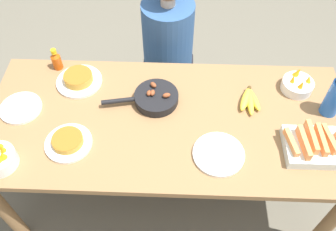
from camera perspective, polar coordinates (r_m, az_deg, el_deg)
The scene contains 13 objects.
ground_plane at distance 2.39m, azimuth -0.00°, elevation -11.28°, with size 14.00×14.00×0.00m, color #666051.
dining_table at distance 1.84m, azimuth -0.00°, elevation -2.36°, with size 1.83×0.81×0.73m.
banana_bunch at distance 1.87m, azimuth 12.90°, elevation 2.50°, with size 0.13×0.19×0.04m.
melon_tray at distance 1.77m, azimuth 22.30°, elevation -4.48°, with size 0.27×0.22×0.10m.
skillet at distance 1.82m, azimuth -2.08°, elevation 2.85°, with size 0.39×0.23×0.08m.
frittata_plate_center at distance 1.73m, azimuth -15.73°, elevation -4.08°, with size 0.22×0.22×0.05m.
frittata_plate_side at distance 1.97m, azimuth -14.12°, elevation 5.64°, with size 0.24×0.24×0.06m.
empty_plate_near_front at distance 1.95m, azimuth -22.53°, elevation 1.12°, with size 0.21×0.21×0.02m.
empty_plate_far_left at distance 1.66m, azimuth 8.11°, elevation -6.16°, with size 0.24×0.24×0.02m.
fruit_bowl_citrus at distance 2.00m, azimuth 20.05°, elevation 4.67°, with size 0.16×0.16×0.11m.
water_bottle at distance 1.89m, azimuth 25.29°, elevation 2.77°, with size 0.09×0.09×0.24m.
hot_sauce_bottle at distance 2.07m, azimuth -17.48°, elevation 8.50°, with size 0.05×0.05×0.13m.
person_figure at distance 2.40m, azimuth -0.02°, elevation 8.55°, with size 0.35×0.35×1.17m.
Camera 1 is at (0.04, -1.08, 2.13)m, focal length 38.00 mm.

